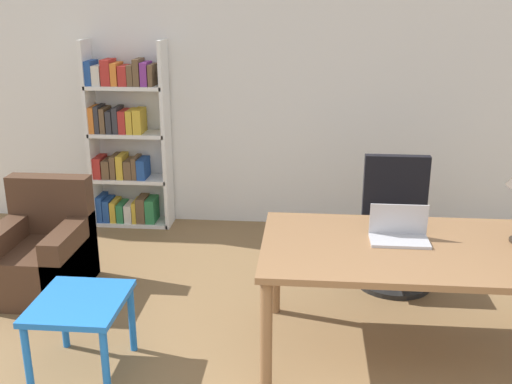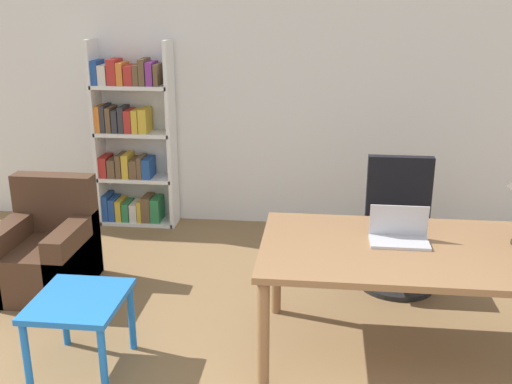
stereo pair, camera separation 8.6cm
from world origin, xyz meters
TOP-DOWN VIEW (x-y plane):
  - wall_back at (0.00, 4.53)m, footprint 8.00×0.06m
  - desk at (0.91, 2.23)m, footprint 1.87×1.04m
  - laptop at (0.81, 2.31)m, footprint 0.36×0.21m
  - office_chair at (0.94, 3.30)m, footprint 0.60×0.60m
  - side_table_blue at (-1.08, 1.85)m, footprint 0.52×0.58m
  - armchair at (-1.78, 2.88)m, footprint 0.65×0.74m
  - bookshelf at (-1.53, 4.34)m, footprint 0.77×0.28m

SIDE VIEW (x-z plane):
  - armchair at x=-1.78m, z-range -0.15..0.70m
  - side_table_blue at x=-1.08m, z-range 0.17..0.65m
  - office_chair at x=0.94m, z-range -0.07..0.92m
  - desk at x=0.91m, z-range 0.30..1.04m
  - laptop at x=0.81m, z-range 0.68..0.90m
  - bookshelf at x=-1.53m, z-range -0.08..1.73m
  - wall_back at x=0.00m, z-range 0.00..2.70m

